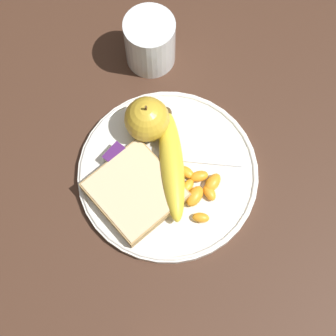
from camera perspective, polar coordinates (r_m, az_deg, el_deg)
ground_plane at (r=0.87m, az=0.00°, el=-0.71°), size 3.00×3.00×0.00m
plate at (r=0.86m, az=0.00°, el=-0.54°), size 0.28×0.28×0.01m
juice_glass at (r=0.92m, az=-1.83°, el=12.60°), size 0.08×0.08×0.09m
apple at (r=0.85m, az=-2.15°, el=4.96°), size 0.07×0.07×0.08m
banana at (r=0.84m, az=0.23°, el=0.66°), size 0.15×0.15×0.04m
bread_slice at (r=0.84m, az=-3.35°, el=-2.36°), size 0.14×0.13×0.02m
fork at (r=0.86m, az=0.04°, el=1.16°), size 0.17×0.12×0.00m
jam_packet at (r=0.85m, az=-4.91°, el=0.88°), size 0.04×0.03×0.02m
orange_segment_0 at (r=0.85m, az=1.92°, el=-0.44°), size 0.03×0.02×0.01m
orange_segment_1 at (r=0.83m, az=2.74°, el=-2.88°), size 0.03×0.04×0.02m
orange_segment_2 at (r=0.85m, az=3.18°, el=-0.85°), size 0.03×0.03×0.02m
orange_segment_3 at (r=0.84m, az=4.56°, el=-1.50°), size 0.02×0.03×0.02m
orange_segment_4 at (r=0.83m, az=3.35°, el=-5.06°), size 0.03×0.03×0.01m
orange_segment_5 at (r=0.84m, az=2.02°, el=-1.85°), size 0.02×0.03×0.01m
orange_segment_6 at (r=0.84m, az=4.23°, el=-2.51°), size 0.03×0.03×0.02m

